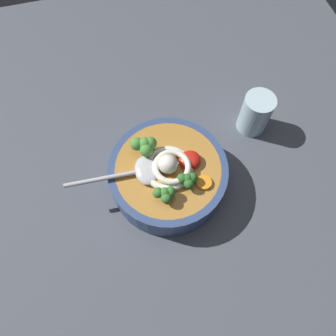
% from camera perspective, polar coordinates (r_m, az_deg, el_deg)
% --- Properties ---
extents(table_slab, '(1.22, 1.22, 0.03)m').
position_cam_1_polar(table_slab, '(0.66, -3.19, -1.93)').
color(table_slab, '#474C56').
rests_on(table_slab, ground).
extents(soup_bowl, '(0.23, 0.23, 0.07)m').
position_cam_1_polar(soup_bowl, '(0.61, -0.00, -1.34)').
color(soup_bowl, '#334775').
rests_on(soup_bowl, table_slab).
extents(noodle_pile, '(0.10, 0.10, 0.04)m').
position_cam_1_polar(noodle_pile, '(0.57, 0.20, 0.20)').
color(noodle_pile, silver).
rests_on(noodle_pile, soup_bowl).
extents(soup_spoon, '(0.17, 0.06, 0.02)m').
position_cam_1_polar(soup_spoon, '(0.57, -5.26, -0.65)').
color(soup_spoon, '#B7B7BC').
rests_on(soup_spoon, soup_bowl).
extents(chili_sauce_dollop, '(0.04, 0.04, 0.02)m').
position_cam_1_polar(chili_sauce_dollop, '(0.58, 3.97, 1.52)').
color(chili_sauce_dollop, red).
rests_on(chili_sauce_dollop, soup_bowl).
extents(broccoli_floret_beside_chili, '(0.04, 0.03, 0.03)m').
position_cam_1_polar(broccoli_floret_beside_chili, '(0.55, 3.63, -2.14)').
color(broccoli_floret_beside_chili, '#7A9E60').
rests_on(broccoli_floret_beside_chili, soup_bowl).
extents(broccoli_floret_beside_noodles, '(0.05, 0.04, 0.04)m').
position_cam_1_polar(broccoli_floret_beside_noodles, '(0.58, -4.41, 4.09)').
color(broccoli_floret_beside_noodles, '#7A9E60').
rests_on(broccoli_floret_beside_noodles, soup_bowl).
extents(broccoli_floret_front, '(0.04, 0.03, 0.03)m').
position_cam_1_polar(broccoli_floret_front, '(0.54, -0.51, -4.72)').
color(broccoli_floret_front, '#7A9E60').
rests_on(broccoli_floret_front, soup_bowl).
extents(carrot_slice_extra_b, '(0.03, 0.03, 0.01)m').
position_cam_1_polar(carrot_slice_extra_b, '(0.57, 6.56, -2.65)').
color(carrot_slice_extra_b, orange).
rests_on(carrot_slice_extra_b, soup_bowl).
extents(carrot_slice_near_spoon, '(0.03, 0.03, 0.01)m').
position_cam_1_polar(carrot_slice_near_spoon, '(0.56, 0.65, -3.13)').
color(carrot_slice_near_spoon, orange).
rests_on(carrot_slice_near_spoon, soup_bowl).
extents(carrot_slice_right, '(0.02, 0.02, 0.01)m').
position_cam_1_polar(carrot_slice_right, '(0.57, -1.81, -2.34)').
color(carrot_slice_right, orange).
rests_on(carrot_slice_right, soup_bowl).
extents(drinking_glass, '(0.06, 0.06, 0.09)m').
position_cam_1_polar(drinking_glass, '(0.70, 15.64, 9.57)').
color(drinking_glass, silver).
rests_on(drinking_glass, table_slab).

